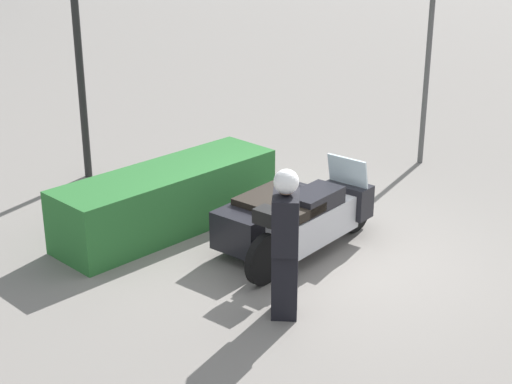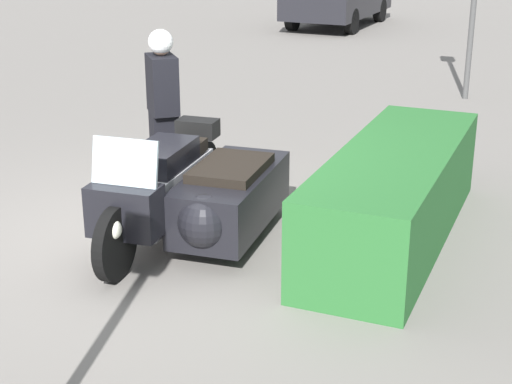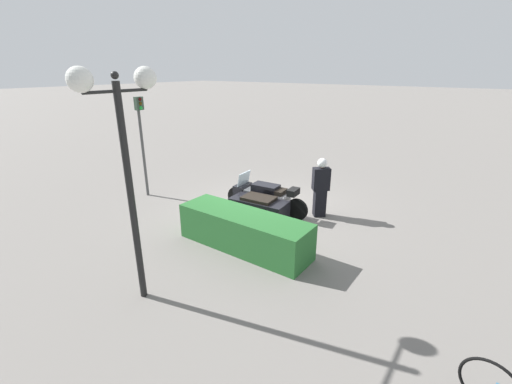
% 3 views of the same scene
% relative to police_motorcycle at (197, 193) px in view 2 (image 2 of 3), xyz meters
% --- Properties ---
extents(ground_plane, '(160.00, 160.00, 0.00)m').
position_rel_police_motorcycle_xyz_m(ground_plane, '(0.09, -0.54, -0.46)').
color(ground_plane, slate).
extents(police_motorcycle, '(2.64, 1.31, 1.15)m').
position_rel_police_motorcycle_xyz_m(police_motorcycle, '(0.00, 0.00, 0.00)').
color(police_motorcycle, black).
rests_on(police_motorcycle, ground).
extents(officer_rider, '(0.54, 0.52, 1.72)m').
position_rel_police_motorcycle_xyz_m(officer_rider, '(-1.36, -1.10, 0.45)').
color(officer_rider, black).
rests_on(officer_rider, ground).
extents(hedge_bush_curbside, '(3.31, 0.97, 0.87)m').
position_rel_police_motorcycle_xyz_m(hedge_bush_curbside, '(-0.75, 1.67, -0.03)').
color(hedge_bush_curbside, '#28662D').
rests_on(hedge_bush_curbside, ground).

